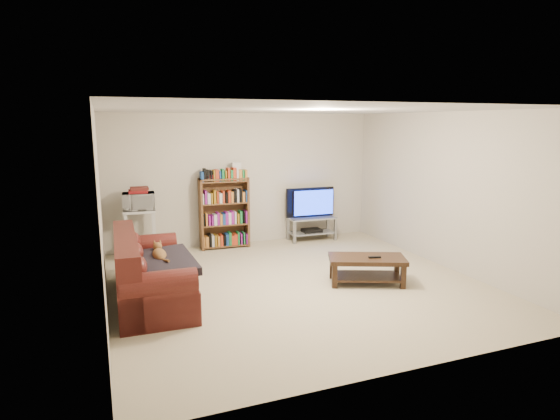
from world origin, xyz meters
name	(u,v)px	position (x,y,z in m)	size (l,w,h in m)	color
floor	(297,284)	(0.00, 0.00, 0.00)	(5.00, 5.00, 0.00)	beige
ceiling	(298,110)	(0.00, 0.00, 2.40)	(5.00, 5.00, 0.00)	white
wall_back	(244,179)	(0.00, 2.50, 1.20)	(5.00, 5.00, 0.00)	beige
wall_front	(411,244)	(0.00, -2.50, 1.20)	(5.00, 5.00, 0.00)	beige
wall_left	(101,213)	(-2.50, 0.00, 1.20)	(5.00, 5.00, 0.00)	beige
wall_right	(446,191)	(2.50, 0.00, 1.20)	(5.00, 5.00, 0.00)	beige
sofa	(146,277)	(-2.02, 0.14, 0.31)	(0.91, 2.04, 0.86)	#4F1914
blanket	(161,263)	(-1.84, 0.00, 0.52)	(0.78, 1.01, 0.10)	black
cat	(159,255)	(-1.84, 0.18, 0.58)	(0.22, 0.55, 0.17)	brown
coffee_table	(367,265)	(0.94, -0.30, 0.27)	(1.18, 0.89, 0.38)	black
remote	(375,257)	(1.01, -0.38, 0.39)	(0.17, 0.05, 0.02)	black
tv_stand	(312,224)	(1.25, 2.22, 0.31)	(0.91, 0.43, 0.45)	#999EA3
television	(312,203)	(1.25, 2.22, 0.73)	(0.97, 0.13, 0.56)	black
dvd_player	(312,230)	(1.25, 2.22, 0.19)	(0.36, 0.25, 0.06)	black
bookshelf	(224,212)	(-0.45, 2.29, 0.65)	(0.89, 0.30, 1.27)	brown
shelf_clutter	(229,172)	(-0.35, 2.30, 1.37)	(0.65, 0.20, 0.28)	silver
microwave_stand	(140,227)	(-1.92, 2.12, 0.53)	(0.54, 0.41, 0.83)	silver
microwave	(139,201)	(-1.92, 2.12, 0.97)	(0.51, 0.35, 0.28)	silver
game_boxes	(138,191)	(-1.92, 2.12, 1.13)	(0.30, 0.26, 0.05)	maroon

